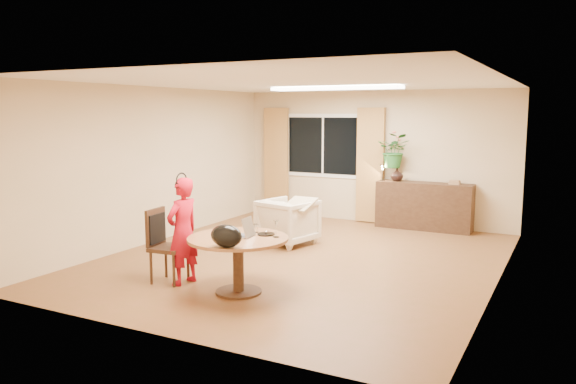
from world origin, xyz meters
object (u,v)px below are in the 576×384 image
at_px(dining_table, 238,249).
at_px(child, 183,231).
at_px(dining_chair, 169,246).
at_px(sideboard, 424,206).
at_px(armchair, 288,221).

relative_size(dining_table, child, 0.89).
bearing_deg(child, dining_table, 97.30).
bearing_deg(dining_chair, sideboard, 60.47).
height_order(armchair, sideboard, sideboard).
bearing_deg(armchair, dining_table, 117.60).
xyz_separation_m(dining_table, armchair, (-0.65, 2.57, -0.17)).
relative_size(dining_chair, armchair, 1.15).
bearing_deg(sideboard, dining_chair, -113.50).
bearing_deg(child, armchair, -176.67).
xyz_separation_m(dining_chair, child, (0.20, 0.04, 0.21)).
distance_m(dining_chair, armchair, 2.63).
distance_m(child, sideboard, 5.15).
xyz_separation_m(dining_table, sideboard, (1.07, 4.78, -0.10)).
relative_size(dining_chair, sideboard, 0.54).
distance_m(dining_table, armchair, 2.65).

